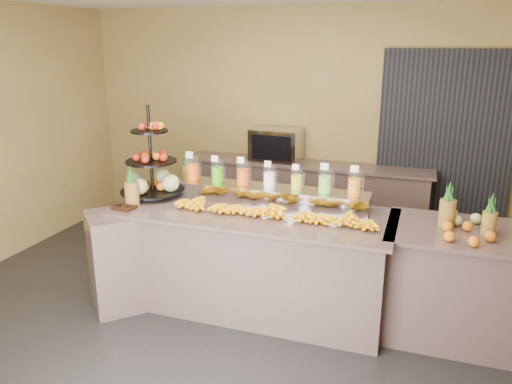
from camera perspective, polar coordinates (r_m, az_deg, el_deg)
The scene contains 20 objects.
ground at distance 4.56m, azimuth -1.73°, elevation -14.46°, with size 6.00×6.00×0.00m, color black.
room_envelope at distance 4.62m, azimuth 3.81°, elevation 10.64°, with size 6.04×5.02×2.82m.
buffet_counter at distance 4.60m, azimuth -1.97°, elevation -7.65°, with size 2.75×1.25×0.93m.
right_counter at distance 4.47m, azimuth 21.32°, elevation -9.57°, with size 1.08×0.88×0.93m.
back_ledge at distance 6.35m, azimuth 5.49°, elevation -0.73°, with size 3.10×0.55×0.93m.
pitcher_tray at distance 4.63m, azimuth 1.51°, elevation -0.32°, with size 1.85×0.30×0.15m, color gray.
juice_pitcher_orange_a at distance 4.87m, azimuth -7.26°, elevation 2.55°, with size 0.12×0.13×0.30m.
juice_pitcher_green at distance 4.76m, azimuth -4.45°, elevation 2.24°, with size 0.12×0.12×0.28m.
juice_pitcher_orange_b at distance 4.67m, azimuth -1.52°, elevation 2.01°, with size 0.12×0.12×0.29m.
juice_pitcher_milk at distance 4.59m, azimuth 1.52°, elevation 1.65°, with size 0.11×0.11×0.27m.
juice_pitcher_lemon at distance 4.52m, azimuth 4.67°, elevation 1.33°, with size 0.11×0.11×0.26m.
juice_pitcher_lime at distance 4.46m, azimuth 7.90°, elevation 1.16°, with size 0.12×0.12×0.29m.
juice_pitcher_orange_c at distance 4.42m, azimuth 11.20°, elevation 0.85°, with size 0.12×0.12×0.29m.
banana_heap at distance 4.29m, azimuth 1.70°, elevation -1.95°, with size 1.86×0.17×0.15m.
fruit_stand at distance 4.89m, azimuth -11.40°, elevation 2.09°, with size 0.65×0.65×0.88m.
condiment_caddy at distance 4.62m, azimuth -14.84°, elevation -1.72°, with size 0.19×0.14×0.03m, color black.
pineapple_left_a at distance 4.67m, azimuth -14.01°, elevation 0.15°, with size 0.13×0.13×0.38m.
pineapple_left_b at distance 5.16m, azimuth -7.80°, elevation 2.08°, with size 0.12×0.12×0.39m.
right_fruit_pile at distance 4.20m, azimuth 22.79°, elevation -3.54°, with size 0.42×0.40×0.22m.
oven_warmer at distance 6.28m, azimuth 2.35°, elevation 5.42°, with size 0.61×0.43×0.41m, color gray.
Camera 1 is at (1.41, -3.64, 2.36)m, focal length 35.00 mm.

